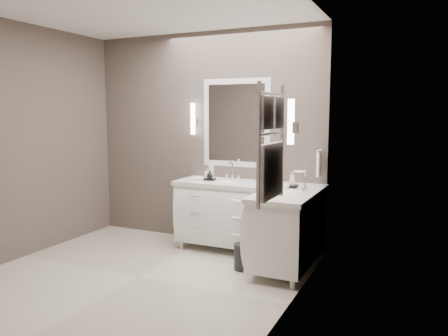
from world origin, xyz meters
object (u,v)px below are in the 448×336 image
at_px(towel_ladder, 271,151).
at_px(waste_bin, 243,257).
at_px(vanity_back, 227,211).
at_px(vanity_right, 289,224).

relative_size(towel_ladder, waste_bin, 3.21).
xyz_separation_m(vanity_back, waste_bin, (0.45, -0.58, -0.35)).
relative_size(vanity_back, vanity_right, 1.00).
bearing_deg(vanity_back, towel_ladder, -55.90).
xyz_separation_m(vanity_back, towel_ladder, (1.10, -1.63, 0.91)).
relative_size(vanity_right, towel_ladder, 1.38).
height_order(vanity_right, towel_ladder, towel_ladder).
bearing_deg(vanity_right, towel_ladder, -80.16).
bearing_deg(vanity_right, waste_bin, -149.54).
xyz_separation_m(towel_ladder, waste_bin, (-0.65, 1.05, -1.25)).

